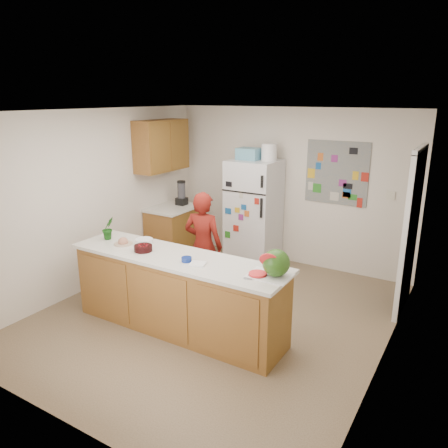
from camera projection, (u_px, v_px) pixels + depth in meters
The scene contains 26 objects.
floor at pixel (215, 316), 5.51m from camera, with size 4.00×4.50×0.02m, color brown.
wall_back at pixel (290, 187), 7.01m from camera, with size 4.00×0.02×2.50m, color beige.
wall_left at pixel (95, 200), 6.15m from camera, with size 0.02×4.50×2.50m, color beige.
wall_right at pixel (393, 250), 4.16m from camera, with size 0.02×4.50×2.50m, color beige.
ceiling at pixel (214, 110), 4.80m from camera, with size 4.00×4.50×0.02m, color white.
doorway at pixel (412, 233), 5.43m from camera, with size 0.03×0.85×2.04m, color black.
peninsula_base at pixel (178, 295), 5.07m from camera, with size 2.60×0.62×0.88m, color brown.
peninsula_top at pixel (177, 258), 4.94m from camera, with size 2.68×0.70×0.04m, color silver.
side_counter_base at pixel (173, 234), 7.33m from camera, with size 0.60×0.80×0.86m, color brown.
side_counter_top at pixel (172, 208), 7.21m from camera, with size 0.64×0.84×0.04m, color silver.
upper_cabinets at pixel (162, 146), 6.94m from camera, with size 0.35×1.00×0.80m, color brown.
refrigerator at pixel (254, 213), 7.03m from camera, with size 0.75×0.70×1.70m, color silver.
fridge_top_bin at pixel (249, 154), 6.82m from camera, with size 0.35×0.28×0.18m, color #5999B2.
photo_collage at pixel (337, 173), 6.53m from camera, with size 0.95×0.01×0.95m, color slate.
person at pixel (203, 246), 5.83m from camera, with size 0.54×0.35×1.47m, color #65130D.
blender_appliance at pixel (182, 194), 7.29m from camera, with size 0.13×0.13×0.38m, color black.
cutting_board at pixel (269, 276), 4.38m from camera, with size 0.43×0.32×0.01m, color white.
watermelon at pixel (276, 263), 4.32m from camera, with size 0.28×0.28×0.28m, color #315C1A.
watermelon_slice at pixel (258, 274), 4.39m from camera, with size 0.18×0.18×0.02m, color #E51A42.
cherry_bowl at pixel (143, 248), 5.09m from camera, with size 0.21×0.21×0.07m, color black.
white_bowl at pixel (144, 241), 5.34m from camera, with size 0.21×0.21×0.06m, color white.
cobalt_bowl at pixel (187, 259), 4.77m from camera, with size 0.11×0.11×0.05m, color navy.
plate at pixel (123, 244), 5.32m from camera, with size 0.22×0.22×0.02m, color beige.
paper_towel at pixel (198, 264), 4.68m from camera, with size 0.16×0.15×0.02m, color white.
keys at pixel (248, 279), 4.32m from camera, with size 0.08×0.04×0.01m, color gray.
potted_plant at pixel (108, 228), 5.49m from camera, with size 0.16×0.13×0.28m, color #133B0C.
Camera 1 is at (2.65, -4.19, 2.67)m, focal length 35.00 mm.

